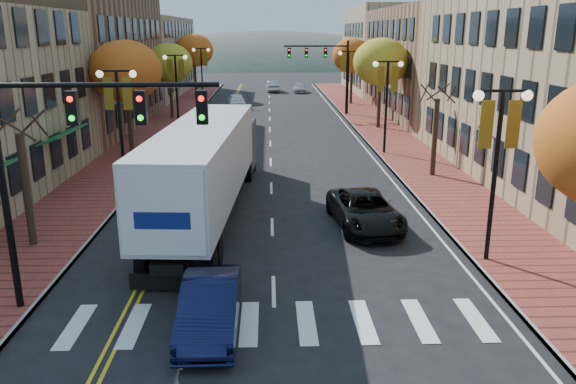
{
  "coord_description": "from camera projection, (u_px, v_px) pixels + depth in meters",
  "views": [
    {
      "loc": [
        -0.11,
        -12.07,
        7.87
      ],
      "look_at": [
        0.58,
        7.61,
        2.2
      ],
      "focal_mm": 35.0,
      "sensor_mm": 36.0,
      "label": 1
    }
  ],
  "objects": [
    {
      "name": "ground",
      "position": [
        275.0,
        364.0,
        13.77
      ],
      "size": [
        200.0,
        200.0,
        0.0
      ],
      "primitive_type": "plane",
      "color": "black",
      "rests_on": "ground"
    },
    {
      "name": "sidewalk_left",
      "position": [
        157.0,
        133.0,
        44.66
      ],
      "size": [
        4.0,
        85.0,
        0.15
      ],
      "primitive_type": "cube",
      "color": "brown",
      "rests_on": "ground"
    },
    {
      "name": "sidewalk_right",
      "position": [
        381.0,
        131.0,
        45.26
      ],
      "size": [
        4.0,
        85.0,
        0.15
      ],
      "primitive_type": "cube",
      "color": "brown",
      "rests_on": "ground"
    },
    {
      "name": "building_left_mid",
      "position": [
        63.0,
        61.0,
        46.26
      ],
      "size": [
        12.0,
        24.0,
        11.0
      ],
      "primitive_type": "cube",
      "color": "brown",
      "rests_on": "ground"
    },
    {
      "name": "building_left_far",
      "position": [
        134.0,
        57.0,
        70.47
      ],
      "size": [
        12.0,
        26.0,
        9.5
      ],
      "primitive_type": "cube",
      "color": "#9E8966",
      "rests_on": "ground"
    },
    {
      "name": "building_right_mid",
      "position": [
        463.0,
        62.0,
        53.35
      ],
      "size": [
        15.0,
        24.0,
        10.0
      ],
      "primitive_type": "cube",
      "color": "brown",
      "rests_on": "ground"
    },
    {
      "name": "building_right_far",
      "position": [
        408.0,
        49.0,
        74.34
      ],
      "size": [
        15.0,
        20.0,
        11.0
      ],
      "primitive_type": "cube",
      "color": "#9E8966",
      "rests_on": "ground"
    },
    {
      "name": "tree_left_a",
      "position": [
        27.0,
        190.0,
        20.53
      ],
      "size": [
        0.28,
        0.28,
        4.2
      ],
      "color": "#382619",
      "rests_on": "sidewalk_left"
    },
    {
      "name": "tree_left_b",
      "position": [
        126.0,
        71.0,
        35.01
      ],
      "size": [
        4.48,
        4.48,
        7.21
      ],
      "color": "#382619",
      "rests_on": "sidewalk_left"
    },
    {
      "name": "tree_left_c",
      "position": [
        169.0,
        63.0,
        50.49
      ],
      "size": [
        4.16,
        4.16,
        6.69
      ],
      "color": "#382619",
      "rests_on": "sidewalk_left"
    },
    {
      "name": "tree_left_d",
      "position": [
        194.0,
        50.0,
        67.62
      ],
      "size": [
        4.61,
        4.61,
        7.42
      ],
      "color": "#382619",
      "rests_on": "sidewalk_left"
    },
    {
      "name": "tree_right_b",
      "position": [
        435.0,
        137.0,
        30.74
      ],
      "size": [
        0.28,
        0.28,
        4.2
      ],
      "color": "#382619",
      "rests_on": "sidewalk_right"
    },
    {
      "name": "tree_right_c",
      "position": [
        381.0,
        62.0,
        45.22
      ],
      "size": [
        4.48,
        4.48,
        7.21
      ],
      "color": "#382619",
      "rests_on": "sidewalk_right"
    },
    {
      "name": "tree_right_d",
      "position": [
        352.0,
        56.0,
        60.63
      ],
      "size": [
        4.35,
        4.35,
        7.0
      ],
      "color": "#382619",
      "rests_on": "sidewalk_right"
    },
    {
      "name": "lamp_left_b",
      "position": [
        119.0,
        106.0,
        27.7
      ],
      "size": [
        1.96,
        0.36,
        6.05
      ],
      "color": "black",
      "rests_on": "ground"
    },
    {
      "name": "lamp_left_c",
      "position": [
        176.0,
        77.0,
        44.99
      ],
      "size": [
        1.96,
        0.36,
        6.05
      ],
      "color": "black",
      "rests_on": "ground"
    },
    {
      "name": "lamp_left_d",
      "position": [
        201.0,
        64.0,
        62.27
      ],
      "size": [
        1.96,
        0.36,
        6.05
      ],
      "color": "black",
      "rests_on": "ground"
    },
    {
      "name": "lamp_right_a",
      "position": [
        498.0,
        143.0,
        18.6
      ],
      "size": [
        1.96,
        0.36,
        6.05
      ],
      "color": "black",
      "rests_on": "ground"
    },
    {
      "name": "lamp_right_b",
      "position": [
        387.0,
        89.0,
        35.88
      ],
      "size": [
        1.96,
        0.36,
        6.05
      ],
      "color": "black",
      "rests_on": "ground"
    },
    {
      "name": "lamp_right_c",
      "position": [
        348.0,
        70.0,
        53.17
      ],
      "size": [
        1.96,
        0.36,
        6.05
      ],
      "color": "black",
      "rests_on": "ground"
    },
    {
      "name": "traffic_mast_near",
      "position": [
        70.0,
        144.0,
        15.1
      ],
      "size": [
        6.1,
        0.35,
        7.0
      ],
      "color": "black",
      "rests_on": "ground"
    },
    {
      "name": "traffic_mast_far",
      "position": [
        327.0,
        63.0,
        52.93
      ],
      "size": [
        6.1,
        0.34,
        7.0
      ],
      "color": "black",
      "rests_on": "ground"
    },
    {
      "name": "semi_truck",
      "position": [
        209.0,
        161.0,
        24.35
      ],
      "size": [
        3.78,
        16.89,
        4.19
      ],
      "rotation": [
        0.0,
        0.0,
        -0.07
      ],
      "color": "black",
      "rests_on": "ground"
    },
    {
      "name": "navy_sedan",
      "position": [
        210.0,
        306.0,
        15.13
      ],
      "size": [
        1.53,
        4.34,
        1.43
      ],
      "primitive_type": "imported",
      "rotation": [
        0.0,
        0.0,
        0.01
      ],
      "color": "black",
      "rests_on": "ground"
    },
    {
      "name": "black_suv",
      "position": [
        365.0,
        210.0,
        23.21
      ],
      "size": [
        2.91,
        5.44,
        1.45
      ],
      "primitive_type": "imported",
      "rotation": [
        0.0,
        0.0,
        0.1
      ],
      "color": "black",
      "rests_on": "ground"
    },
    {
      "name": "car_far_white",
      "position": [
        237.0,
        101.0,
        59.02
      ],
      "size": [
        2.27,
        4.55,
        1.49
      ],
      "primitive_type": "imported",
      "rotation": [
        0.0,
        0.0,
        0.12
      ],
      "color": "white",
      "rests_on": "ground"
    },
    {
      "name": "car_far_silver",
      "position": [
        299.0,
        88.0,
        74.23
      ],
      "size": [
        1.78,
        4.14,
        1.19
      ],
      "primitive_type": "imported",
      "rotation": [
        0.0,
        0.0,
        -0.03
      ],
      "color": "#A8A8AF",
      "rests_on": "ground"
    },
    {
      "name": "car_far_oncoming",
      "position": [
        273.0,
        86.0,
        75.18
      ],
      "size": [
        1.83,
        4.45,
        1.43
      ],
      "primitive_type": "imported",
      "rotation": [
        0.0,
        0.0,
        3.21
      ],
      "color": "#B2B1BA",
      "rests_on": "ground"
    }
  ]
}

